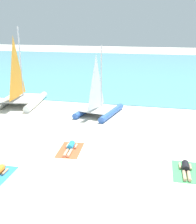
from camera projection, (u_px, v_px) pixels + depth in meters
ground_plane at (113, 107)px, 21.32m from camera, size 120.00×120.00×0.00m
ocean_water at (138, 68)px, 40.52m from camera, size 120.00×40.00×0.05m
sailboat_blue at (98, 105)px, 19.43m from camera, size 3.00×4.01×4.72m
sailboat_white at (20, 94)px, 21.71m from camera, size 3.43×4.85×5.90m
towel_middle at (70, 150)px, 14.04m from camera, size 1.25×1.98×0.01m
sunbather_middle at (70, 147)px, 14.06m from camera, size 0.58×1.57×0.30m
towel_right at (186, 172)px, 11.97m from camera, size 1.12×1.91×0.01m
sunbather_right at (186, 168)px, 12.00m from camera, size 0.54×1.56×0.30m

